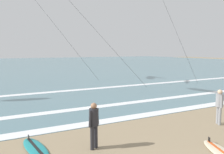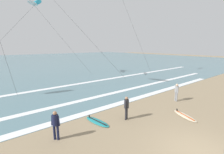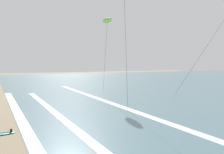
# 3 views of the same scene
# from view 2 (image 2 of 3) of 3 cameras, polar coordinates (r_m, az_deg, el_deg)

# --- Properties ---
(ground_plane) EXTENTS (160.00, 160.00, 0.00)m
(ground_plane) POSITION_cam_2_polar(r_m,az_deg,el_deg) (9.17, 28.19, -22.88)
(ground_plane) COLOR #937F60
(ocean_surface) EXTENTS (140.00, 90.00, 0.01)m
(ocean_surface) POSITION_cam_2_polar(r_m,az_deg,el_deg) (55.17, -31.37, 4.37)
(ocean_surface) COLOR slate
(ocean_surface) RESTS_ON ground
(wave_foam_shoreline) EXTENTS (39.99, 0.71, 0.01)m
(wave_foam_shoreline) POSITION_cam_2_polar(r_m,az_deg,el_deg) (12.30, -9.44, -12.61)
(wave_foam_shoreline) COLOR white
(wave_foam_shoreline) RESTS_ON ocean_surface
(wave_foam_mid_break) EXTENTS (42.92, 0.63, 0.01)m
(wave_foam_mid_break) POSITION_cam_2_polar(r_m,az_deg,el_deg) (15.88, -5.34, -6.99)
(wave_foam_mid_break) COLOR white
(wave_foam_mid_break) RESTS_ON ocean_surface
(wave_foam_outer_break) EXTENTS (56.81, 0.72, 0.01)m
(wave_foam_outer_break) POSITION_cam_2_polar(r_m,az_deg,el_deg) (20.87, -15.40, -2.93)
(wave_foam_outer_break) COLOR white
(wave_foam_outer_break) RESTS_ON ocean_surface
(surfer_background_far) EXTENTS (0.49, 0.32, 1.60)m
(surfer_background_far) POSITION_cam_2_polar(r_m,az_deg,el_deg) (11.00, 5.14, -10.12)
(surfer_background_far) COLOR #232328
(surfer_background_far) RESTS_ON ground
(surfer_right_near) EXTENTS (0.40, 0.44, 1.60)m
(surfer_right_near) POSITION_cam_2_polar(r_m,az_deg,el_deg) (9.24, -19.37, -15.04)
(surfer_right_near) COLOR #141938
(surfer_right_near) RESTS_ON ground
(surfer_left_near) EXTENTS (0.32, 0.49, 1.60)m
(surfer_left_near) POSITION_cam_2_polar(r_m,az_deg,el_deg) (15.53, 21.87, -4.54)
(surfer_left_near) COLOR gray
(surfer_left_near) RESTS_ON ground
(surfboard_right_spare) EXTENTS (1.32, 2.17, 0.25)m
(surfboard_right_spare) POSITION_cam_2_polar(r_m,az_deg,el_deg) (12.79, 24.34, -12.40)
(surfboard_right_spare) COLOR beige
(surfboard_right_spare) RESTS_ON ground
(surfboard_near_water) EXTENTS (0.86, 2.16, 0.25)m
(surfboard_near_water) POSITION_cam_2_polar(r_m,az_deg,el_deg) (10.95, -5.27, -15.43)
(surfboard_near_water) COLOR teal
(surfboard_near_water) RESTS_ON ground
(kite_cyan_high_right) EXTENTS (10.72, 3.23, 11.41)m
(kite_cyan_high_right) POSITION_cam_2_polar(r_m,az_deg,el_deg) (28.48, -25.10, 22.65)
(kite_cyan_high_right) COLOR #23A8C6
(kite_cyan_high_right) RESTS_ON ground
(kite_white_far_right) EXTENTS (9.21, 4.37, 11.16)m
(kite_white_far_right) POSITION_cam_2_polar(r_m,az_deg,el_deg) (28.18, -26.11, 22.21)
(kite_white_far_right) COLOR white
(kite_white_far_right) RESTS_ON ground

